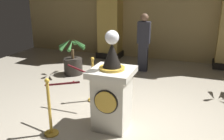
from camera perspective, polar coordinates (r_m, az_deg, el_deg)
The scene contains 8 objects.
ground_plane at distance 4.61m, azimuth 3.17°, elevation -12.37°, with size 11.08×11.08×0.00m, color #B2A893.
pedestal_clock at distance 4.22m, azimuth -0.02°, elevation -5.06°, with size 0.72×0.72×1.74m.
stanchion_near at distance 5.35m, azimuth -4.45°, elevation -3.73°, with size 0.24×0.24×1.00m.
stanchion_far at distance 4.26m, azimuth -14.29°, elevation -10.27°, with size 0.24×0.24×1.02m.
velvet_rope at distance 4.61m, azimuth -9.03°, elevation -1.72°, with size 0.80×0.83×0.22m.
column_left at distance 8.73m, azimuth -0.33°, elevation 15.68°, with size 0.88×0.88×3.93m.
potted_palm_left at distance 7.13m, azimuth -9.09°, elevation 1.71°, with size 0.84×0.81×1.08m.
bystander_guest at distance 7.26m, azimuth 7.39°, elevation 6.72°, with size 0.37×0.23×1.71m.
Camera 1 is at (1.14, -3.80, 2.35)m, focal length 39.11 mm.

